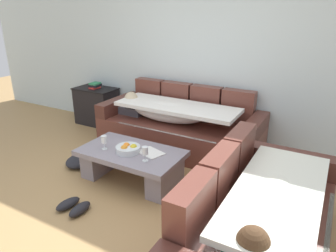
% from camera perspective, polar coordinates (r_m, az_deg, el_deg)
% --- Properties ---
extents(ground_plane, '(14.00, 14.00, 0.00)m').
position_cam_1_polar(ground_plane, '(3.32, -9.74, -14.76)').
color(ground_plane, '#AA8351').
extents(back_wall, '(9.00, 0.10, 2.70)m').
position_cam_1_polar(back_wall, '(4.60, 6.53, 13.64)').
color(back_wall, silver).
rests_on(back_wall, ground_plane).
extents(couch_along_wall, '(2.28, 0.92, 0.88)m').
position_cam_1_polar(couch_along_wall, '(4.43, 1.80, -0.12)').
color(couch_along_wall, brown).
rests_on(couch_along_wall, ground_plane).
extents(couch_near_window, '(0.92, 1.94, 0.88)m').
position_cam_1_polar(couch_near_window, '(2.62, 16.57, -17.26)').
color(couch_near_window, brown).
rests_on(couch_near_window, ground_plane).
extents(coffee_table, '(1.20, 0.68, 0.38)m').
position_cam_1_polar(coffee_table, '(3.67, -6.76, -6.54)').
color(coffee_table, gray).
rests_on(coffee_table, ground_plane).
extents(fruit_bowl, '(0.28, 0.28, 0.10)m').
position_cam_1_polar(fruit_bowl, '(3.56, -7.37, -4.18)').
color(fruit_bowl, silver).
rests_on(fruit_bowl, coffee_table).
extents(wine_glass_near_left, '(0.07, 0.07, 0.17)m').
position_cam_1_polar(wine_glass_near_left, '(3.65, -11.72, -2.53)').
color(wine_glass_near_left, silver).
rests_on(wine_glass_near_left, coffee_table).
extents(wine_glass_near_right, '(0.07, 0.07, 0.17)m').
position_cam_1_polar(wine_glass_near_right, '(3.31, -4.26, -4.64)').
color(wine_glass_near_right, silver).
rests_on(wine_glass_near_right, coffee_table).
extents(open_magazine, '(0.33, 0.28, 0.01)m').
position_cam_1_polar(open_magazine, '(3.53, -3.20, -4.92)').
color(open_magazine, white).
rests_on(open_magazine, coffee_table).
extents(side_cabinet, '(0.72, 0.44, 0.64)m').
position_cam_1_polar(side_cabinet, '(5.55, -12.99, 3.61)').
color(side_cabinet, black).
rests_on(side_cabinet, ground_plane).
extents(book_stack_on_cabinet, '(0.18, 0.21, 0.09)m').
position_cam_1_polar(book_stack_on_cabinet, '(5.46, -13.31, 7.30)').
color(book_stack_on_cabinet, red).
rests_on(book_stack_on_cabinet, side_cabinet).
extents(pair_of_shoes, '(0.31, 0.29, 0.09)m').
position_cam_1_polar(pair_of_shoes, '(3.37, -16.97, -14.00)').
color(pair_of_shoes, black).
rests_on(pair_of_shoes, ground_plane).
extents(crumpled_garment, '(0.40, 0.46, 0.12)m').
position_cam_1_polar(crumpled_garment, '(4.22, -16.01, -6.16)').
color(crumpled_garment, '#232328').
rests_on(crumpled_garment, ground_plane).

